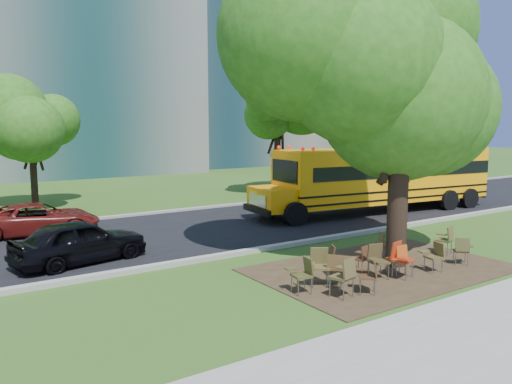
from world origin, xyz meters
TOP-DOWN VIEW (x-y plane):
  - ground at (0.00, 0.00)m, footprint 160.00×160.00m
  - dirt_patch at (1.00, -0.50)m, footprint 7.00×4.50m
  - asphalt_road at (0.00, 7.00)m, footprint 80.00×8.00m
  - kerb_near at (0.00, 3.00)m, footprint 80.00×0.25m
  - kerb_far at (0.00, 11.10)m, footprint 80.00×0.25m
  - building_right at (24.00, 38.00)m, footprint 30.00×16.00m
  - bg_tree_2 at (-5.00, 16.00)m, footprint 4.80×4.80m
  - bg_tree_3 at (8.00, 14.00)m, footprint 5.60×5.60m
  - bg_tree_4 at (16.00, 13.00)m, footprint 5.00×5.00m
  - main_tree at (1.57, -0.48)m, footprint 7.20×7.20m
  - school_bus at (8.21, 6.01)m, footprint 12.13×4.00m
  - chair_0 at (-1.53, -1.65)m, footprint 0.65×0.68m
  - chair_1 at (-1.13, -0.95)m, footprint 0.72×0.57m
  - chair_2 at (-0.84, -1.77)m, footprint 0.57×0.72m
  - chair_3 at (0.18, -1.05)m, footprint 0.69×0.54m
  - chair_4 at (0.92, -1.13)m, footprint 0.56×0.50m
  - chair_5 at (0.74, -1.34)m, footprint 0.65×0.68m
  - chair_6 at (1.95, -1.48)m, footprint 0.49×0.62m
  - chair_7 at (3.16, -1.50)m, footprint 0.71×0.56m
  - chair_8 at (-2.11, -0.87)m, footprint 0.51×0.64m
  - chair_9 at (-1.43, -0.63)m, footprint 0.81×0.64m
  - chair_10 at (-0.57, -0.36)m, footprint 0.56×0.71m
  - chair_11 at (0.25, -0.48)m, footprint 0.53×0.55m
  - chair_12 at (1.87, 0.18)m, footprint 0.52×0.66m
  - chair_13 at (3.75, -0.55)m, footprint 0.63×0.68m
  - black_car at (-5.77, 4.75)m, footprint 4.03×2.25m
  - bg_car_red at (-6.02, 9.47)m, footprint 4.51×2.71m

SIDE VIEW (x-z plane):
  - ground at x=0.00m, z-range 0.00..0.00m
  - dirt_patch at x=1.00m, z-range 0.00..0.03m
  - asphalt_road at x=0.00m, z-range 0.00..0.04m
  - kerb_near at x=0.00m, z-range 0.00..0.14m
  - kerb_far at x=0.00m, z-range 0.00..0.14m
  - chair_11 at x=0.25m, z-range 0.09..0.88m
  - chair_12 at x=1.87m, z-range 0.09..0.90m
  - chair_7 at x=3.16m, z-range 0.10..0.92m
  - chair_6 at x=1.95m, z-range 0.10..0.93m
  - chair_2 at x=-0.84m, z-range 0.10..0.93m
  - chair_4 at x=0.92m, z-range 0.10..0.95m
  - chair_1 at x=-1.13m, z-range 0.10..0.95m
  - chair_10 at x=-0.57m, z-range 0.10..0.95m
  - chair_8 at x=-2.11m, z-range 0.10..0.98m
  - chair_3 at x=0.18m, z-range 0.11..1.03m
  - chair_13 at x=3.75m, z-range 0.11..1.03m
  - bg_car_red at x=-6.02m, z-range 0.00..1.17m
  - chair_9 at x=-1.43m, z-range 0.11..1.06m
  - chair_5 at x=0.74m, z-range 0.11..1.07m
  - chair_0 at x=-1.53m, z-range 0.11..1.08m
  - black_car at x=-5.77m, z-range 0.00..1.29m
  - school_bus at x=8.21m, z-range 0.23..3.14m
  - bg_tree_2 at x=-5.00m, z-range 0.90..7.52m
  - bg_tree_4 at x=16.00m, z-range 0.92..7.77m
  - bg_tree_3 at x=8.00m, z-range 1.11..8.95m
  - main_tree at x=1.57m, z-range 0.94..10.05m
  - building_right at x=24.00m, z-range 0.00..25.00m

